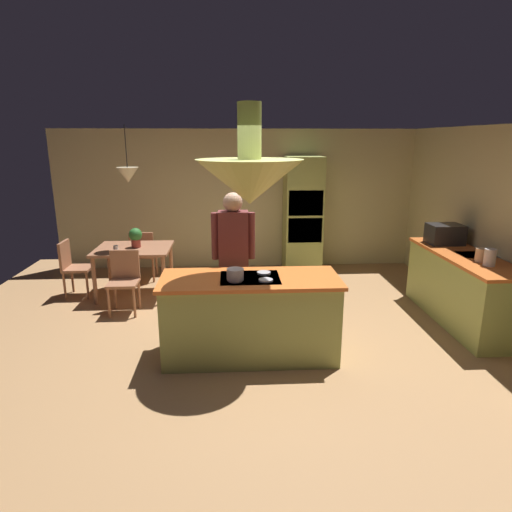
{
  "coord_description": "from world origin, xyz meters",
  "views": [
    {
      "loc": [
        -0.19,
        -4.68,
        2.37
      ],
      "look_at": [
        0.1,
        0.4,
        1.0
      ],
      "focal_mm": 30.54,
      "sensor_mm": 36.0,
      "label": 1
    }
  ],
  "objects_px": {
    "potted_plant_on_table": "(136,237)",
    "kitchen_island": "(250,317)",
    "dining_table": "(134,253)",
    "canister_flour": "(490,257)",
    "canister_sugar": "(481,255)",
    "cooking_pot_on_cooktop": "(235,274)",
    "oven_tower": "(303,215)",
    "chair_at_corner": "(72,265)",
    "chair_by_back_wall": "(143,252)",
    "microwave_on_counter": "(445,234)",
    "cup_on_table": "(116,249)",
    "chair_facing_island": "(124,277)",
    "person_at_island": "(233,253)"
  },
  "relations": [
    {
      "from": "microwave_on_counter",
      "to": "cooking_pot_on_cooktop",
      "type": "distance_m",
      "value": 3.37
    },
    {
      "from": "dining_table",
      "to": "canister_flour",
      "type": "relative_size",
      "value": 5.52
    },
    {
      "from": "dining_table",
      "to": "kitchen_island",
      "type": "bearing_deg",
      "value": -51.01
    },
    {
      "from": "canister_flour",
      "to": "cooking_pot_on_cooktop",
      "type": "height_order",
      "value": "canister_flour"
    },
    {
      "from": "oven_tower",
      "to": "cup_on_table",
      "type": "bearing_deg",
      "value": -155.37
    },
    {
      "from": "chair_at_corner",
      "to": "canister_flour",
      "type": "height_order",
      "value": "canister_flour"
    },
    {
      "from": "cooking_pot_on_cooktop",
      "to": "canister_sugar",
      "type": "bearing_deg",
      "value": 11.32
    },
    {
      "from": "kitchen_island",
      "to": "cup_on_table",
      "type": "relative_size",
      "value": 21.65
    },
    {
      "from": "cup_on_table",
      "to": "microwave_on_counter",
      "type": "xyz_separation_m",
      "value": [
        4.74,
        -0.46,
        0.26
      ]
    },
    {
      "from": "person_at_island",
      "to": "cooking_pot_on_cooktop",
      "type": "distance_m",
      "value": 0.8
    },
    {
      "from": "canister_flour",
      "to": "potted_plant_on_table",
      "type": "bearing_deg",
      "value": 157.91
    },
    {
      "from": "chair_by_back_wall",
      "to": "chair_at_corner",
      "type": "relative_size",
      "value": 1.0
    },
    {
      "from": "kitchen_island",
      "to": "microwave_on_counter",
      "type": "distance_m",
      "value": 3.23
    },
    {
      "from": "potted_plant_on_table",
      "to": "chair_at_corner",
      "type": "bearing_deg",
      "value": -179.06
    },
    {
      "from": "kitchen_island",
      "to": "chair_at_corner",
      "type": "relative_size",
      "value": 2.24
    },
    {
      "from": "oven_tower",
      "to": "cooking_pot_on_cooktop",
      "type": "relative_size",
      "value": 11.54
    },
    {
      "from": "potted_plant_on_table",
      "to": "microwave_on_counter",
      "type": "xyz_separation_m",
      "value": [
        4.5,
        -0.7,
        0.13
      ]
    },
    {
      "from": "kitchen_island",
      "to": "chair_by_back_wall",
      "type": "xyz_separation_m",
      "value": [
        -1.7,
        2.79,
        0.04
      ]
    },
    {
      "from": "potted_plant_on_table",
      "to": "canister_flour",
      "type": "distance_m",
      "value": 4.86
    },
    {
      "from": "kitchen_island",
      "to": "canister_sugar",
      "type": "xyz_separation_m",
      "value": [
        2.84,
        0.47,
        0.54
      ]
    },
    {
      "from": "chair_at_corner",
      "to": "microwave_on_counter",
      "type": "relative_size",
      "value": 1.89
    },
    {
      "from": "cup_on_table",
      "to": "cooking_pot_on_cooktop",
      "type": "xyz_separation_m",
      "value": [
        1.74,
        -2.0,
        0.2
      ]
    },
    {
      "from": "kitchen_island",
      "to": "chair_by_back_wall",
      "type": "relative_size",
      "value": 2.24
    },
    {
      "from": "oven_tower",
      "to": "microwave_on_counter",
      "type": "height_order",
      "value": "oven_tower"
    },
    {
      "from": "canister_flour",
      "to": "cooking_pot_on_cooktop",
      "type": "bearing_deg",
      "value": -172.02
    },
    {
      "from": "chair_at_corner",
      "to": "potted_plant_on_table",
      "type": "xyz_separation_m",
      "value": [
        0.98,
        0.02,
        0.42
      ]
    },
    {
      "from": "dining_table",
      "to": "potted_plant_on_table",
      "type": "distance_m",
      "value": 0.27
    },
    {
      "from": "dining_table",
      "to": "chair_by_back_wall",
      "type": "bearing_deg",
      "value": 90.0
    },
    {
      "from": "kitchen_island",
      "to": "canister_sugar",
      "type": "bearing_deg",
      "value": 9.41
    },
    {
      "from": "person_at_island",
      "to": "cooking_pot_on_cooktop",
      "type": "height_order",
      "value": "person_at_island"
    },
    {
      "from": "chair_at_corner",
      "to": "cooking_pot_on_cooktop",
      "type": "bearing_deg",
      "value": -131.93
    },
    {
      "from": "potted_plant_on_table",
      "to": "oven_tower",
      "type": "bearing_deg",
      "value": 22.22
    },
    {
      "from": "oven_tower",
      "to": "microwave_on_counter",
      "type": "relative_size",
      "value": 4.51
    },
    {
      "from": "cup_on_table",
      "to": "cooking_pot_on_cooktop",
      "type": "bearing_deg",
      "value": -48.88
    },
    {
      "from": "kitchen_island",
      "to": "dining_table",
      "type": "distance_m",
      "value": 2.71
    },
    {
      "from": "cup_on_table",
      "to": "chair_facing_island",
      "type": "bearing_deg",
      "value": -65.93
    },
    {
      "from": "dining_table",
      "to": "chair_at_corner",
      "type": "height_order",
      "value": "chair_at_corner"
    },
    {
      "from": "cooking_pot_on_cooktop",
      "to": "oven_tower",
      "type": "bearing_deg",
      "value": 69.52
    },
    {
      "from": "chair_at_corner",
      "to": "cooking_pot_on_cooktop",
      "type": "distance_m",
      "value": 3.37
    },
    {
      "from": "chair_by_back_wall",
      "to": "cooking_pot_on_cooktop",
      "type": "xyz_separation_m",
      "value": [
        1.54,
        -2.92,
        0.5
      ]
    },
    {
      "from": "dining_table",
      "to": "cooking_pot_on_cooktop",
      "type": "distance_m",
      "value": 2.73
    },
    {
      "from": "chair_at_corner",
      "to": "chair_by_back_wall",
      "type": "bearing_deg",
      "value": -53.88
    },
    {
      "from": "chair_at_corner",
      "to": "canister_flour",
      "type": "bearing_deg",
      "value": -108.26
    },
    {
      "from": "chair_facing_island",
      "to": "cup_on_table",
      "type": "distance_m",
      "value": 0.58
    },
    {
      "from": "oven_tower",
      "to": "canister_sugar",
      "type": "distance_m",
      "value": 3.27
    },
    {
      "from": "potted_plant_on_table",
      "to": "kitchen_island",
      "type": "bearing_deg",
      "value": -51.91
    },
    {
      "from": "oven_tower",
      "to": "canister_flour",
      "type": "distance_m",
      "value": 3.43
    },
    {
      "from": "dining_table",
      "to": "cup_on_table",
      "type": "height_order",
      "value": "cup_on_table"
    },
    {
      "from": "dining_table",
      "to": "canister_sugar",
      "type": "distance_m",
      "value": 4.84
    },
    {
      "from": "microwave_on_counter",
      "to": "chair_facing_island",
      "type": "bearing_deg",
      "value": 180.0
    }
  ]
}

